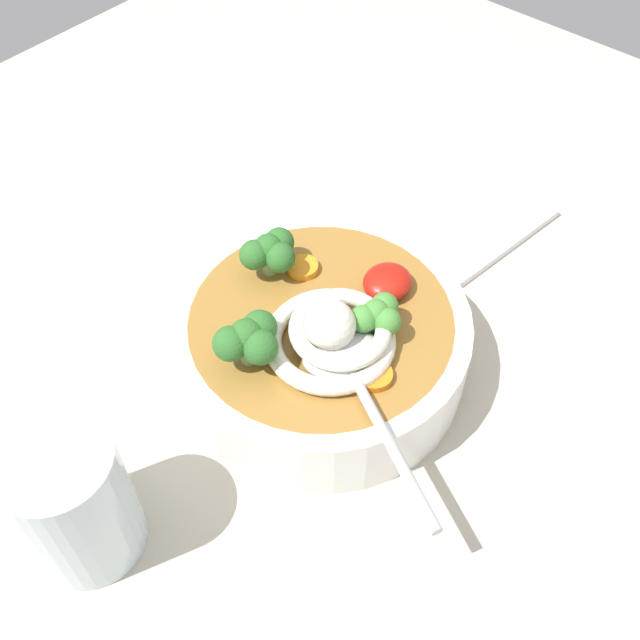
% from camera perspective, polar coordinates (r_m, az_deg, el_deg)
% --- Properties ---
extents(table_slab, '(1.22, 1.22, 0.03)m').
position_cam_1_polar(table_slab, '(0.65, 1.04, -5.03)').
color(table_slab, '#BCB29E').
rests_on(table_slab, ground).
extents(soup_bowl, '(0.24, 0.24, 0.06)m').
position_cam_1_polar(soup_bowl, '(0.61, 0.00, -1.81)').
color(soup_bowl, white).
rests_on(soup_bowl, table_slab).
extents(noodle_pile, '(0.11, 0.11, 0.04)m').
position_cam_1_polar(noodle_pile, '(0.56, 0.95, -1.04)').
color(noodle_pile, silver).
rests_on(noodle_pile, soup_bowl).
extents(soup_spoon, '(0.11, 0.17, 0.02)m').
position_cam_1_polar(soup_spoon, '(0.55, 2.19, -3.57)').
color(soup_spoon, '#B7B7BC').
rests_on(soup_spoon, soup_bowl).
extents(chili_sauce_dollop, '(0.04, 0.04, 0.02)m').
position_cam_1_polar(chili_sauce_dollop, '(0.60, 5.07, 2.87)').
color(chili_sauce_dollop, '#B2190F').
rests_on(chili_sauce_dollop, soup_bowl).
extents(broccoli_floret_rear, '(0.05, 0.04, 0.04)m').
position_cam_1_polar(broccoli_floret_rear, '(0.61, -3.73, 5.18)').
color(broccoli_floret_rear, '#7A9E60').
rests_on(broccoli_floret_rear, soup_bowl).
extents(broccoli_floret_far, '(0.04, 0.04, 0.03)m').
position_cam_1_polar(broccoli_floret_far, '(0.56, 4.35, 0.36)').
color(broccoli_floret_far, '#7A9E60').
rests_on(broccoli_floret_far, soup_bowl).
extents(broccoli_floret_beside_noodles, '(0.05, 0.04, 0.04)m').
position_cam_1_polar(broccoli_floret_beside_noodles, '(0.55, -5.34, -1.44)').
color(broccoli_floret_beside_noodles, '#7A9E60').
rests_on(broccoli_floret_beside_noodles, soup_bowl).
extents(carrot_slice_extra_b, '(0.03, 0.03, 0.01)m').
position_cam_1_polar(carrot_slice_extra_b, '(0.55, 4.09, -4.17)').
color(carrot_slice_extra_b, orange).
rests_on(carrot_slice_extra_b, soup_bowl).
extents(carrot_slice_center, '(0.03, 0.03, 0.01)m').
position_cam_1_polar(carrot_slice_center, '(0.62, -1.31, 3.97)').
color(carrot_slice_center, orange).
rests_on(carrot_slice_center, soup_bowl).
extents(drinking_glass, '(0.08, 0.08, 0.11)m').
position_cam_1_polar(drinking_glass, '(0.54, -18.06, -12.81)').
color(drinking_glass, silver).
rests_on(drinking_glass, table_slab).
extents(folded_napkin, '(0.18, 0.16, 0.01)m').
position_cam_1_polar(folded_napkin, '(0.77, 9.98, 7.79)').
color(folded_napkin, white).
rests_on(folded_napkin, table_slab).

